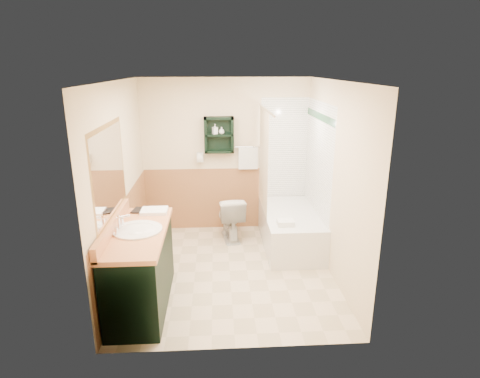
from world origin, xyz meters
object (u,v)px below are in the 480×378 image
wall_shelf (219,135)px  soap_bottle_a (215,132)px  vanity (141,268)px  bathtub (291,229)px  vanity_book (132,203)px  toilet (230,218)px  soap_bottle_b (222,131)px  hair_dryer (200,157)px

wall_shelf → soap_bottle_a: (-0.06, -0.01, 0.05)m
vanity → bathtub: vanity is taller
bathtub → vanity_book: size_ratio=7.44×
toilet → soap_bottle_b: (-0.11, 0.36, 1.27)m
hair_dryer → bathtub: bearing=-28.5°
hair_dryer → vanity_book: bearing=-116.5°
wall_shelf → vanity_book: bearing=-125.3°
bathtub → soap_bottle_a: soap_bottle_a is taller
vanity → soap_bottle_b: soap_bottle_b is taller
vanity_book → toilet: bearing=52.6°
wall_shelf → toilet: (0.15, -0.36, -1.21)m
toilet → bathtub: bearing=152.2°
vanity_book → soap_bottle_a: 1.89m
vanity → vanity_book: vanity_book is taller
hair_dryer → bathtub: size_ratio=0.16×
soap_bottle_a → soap_bottle_b: 0.10m
wall_shelf → soap_bottle_a: bearing=-175.3°
vanity_book → soap_bottle_a: bearing=65.6°
bathtub → soap_bottle_a: size_ratio=9.82×
hair_dryer → vanity: size_ratio=0.17×
wall_shelf → hair_dryer: size_ratio=2.29×
vanity → soap_bottle_b: 2.58m
wall_shelf → hair_dryer: (-0.30, 0.02, -0.35)m
soap_bottle_b → hair_dryer: bearing=175.0°
vanity_book → soap_bottle_b: bearing=63.0°
bathtub → vanity_book: vanity_book is taller
wall_shelf → vanity: size_ratio=0.39×
bathtub → soap_bottle_a: 1.85m
vanity → wall_shelf: bearing=67.0°
toilet → soap_bottle_a: 1.33m
wall_shelf → toilet: size_ratio=0.80×
wall_shelf → soap_bottle_b: bearing=-7.2°
hair_dryer → soap_bottle_a: bearing=-7.1°
bathtub → soap_bottle_a: bearing=147.6°
hair_dryer → vanity: (-0.59, -2.13, -0.75)m
hair_dryer → bathtub: 1.77m
hair_dryer → vanity: hair_dryer is taller
wall_shelf → toilet: wall_shelf is taller
vanity_book → soap_bottle_b: soap_bottle_b is taller
hair_dryer → soap_bottle_a: soap_bottle_a is taller
soap_bottle_b → toilet: bearing=-73.2°
soap_bottle_b → vanity: bearing=-114.0°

